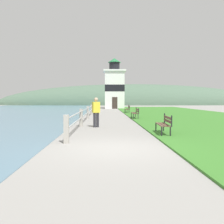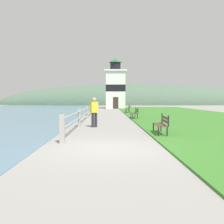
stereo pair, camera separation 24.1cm
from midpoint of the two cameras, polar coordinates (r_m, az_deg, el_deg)
ground_plane at (r=8.34m, az=0.24°, el=-8.34°), size 160.00×160.00×0.00m
grass_verge at (r=26.66m, az=16.47°, el=-0.62°), size 12.00×51.61×0.06m
seawall_railing at (r=23.37m, az=-4.85°, el=0.46°), size 0.18×28.43×1.06m
park_bench_near at (r=11.68m, az=11.89°, el=-2.50°), size 0.56×1.69×0.94m
park_bench_midway at (r=20.91m, az=5.63°, el=-0.06°), size 0.51×2.00×0.94m
park_bench_far at (r=29.47m, az=3.92°, el=0.82°), size 0.51×1.97×0.94m
lighthouse at (r=44.25m, az=0.93°, el=5.76°), size 3.84×3.84×8.84m
person_strolling at (r=14.53m, az=-3.60°, el=0.20°), size 0.48×0.38×1.73m
distant_hillside at (r=73.06m, az=5.40°, el=1.65°), size 80.00×16.00×12.00m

